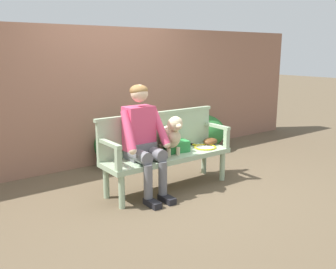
# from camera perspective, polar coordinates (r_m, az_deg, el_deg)

# --- Properties ---
(ground_plane) EXTENTS (40.00, 40.00, 0.00)m
(ground_plane) POSITION_cam_1_polar(r_m,az_deg,el_deg) (4.69, 0.00, -8.26)
(ground_plane) COLOR brown
(brick_garden_fence) EXTENTS (8.00, 0.30, 2.03)m
(brick_garden_fence) POSITION_cam_1_polar(r_m,az_deg,el_deg) (5.78, -9.47, 5.94)
(brick_garden_fence) COLOR #936651
(brick_garden_fence) RESTS_ON ground
(hedge_bush_far_right) EXTENTS (0.78, 0.66, 0.61)m
(hedge_bush_far_right) POSITION_cam_1_polar(r_m,az_deg,el_deg) (5.62, -7.48, -1.53)
(hedge_bush_far_right) COLOR #194C1E
(hedge_bush_far_right) RESTS_ON ground
(hedge_bush_mid_left) EXTENTS (0.87, 0.85, 0.61)m
(hedge_bush_mid_left) POSITION_cam_1_polar(r_m,az_deg,el_deg) (6.51, 4.97, 0.47)
(hedge_bush_mid_left) COLOR #286B2D
(hedge_bush_mid_left) RESTS_ON ground
(garden_bench) EXTENTS (1.68, 0.48, 0.44)m
(garden_bench) POSITION_cam_1_polar(r_m,az_deg,el_deg) (4.57, 0.00, -3.79)
(garden_bench) COLOR #9EB793
(garden_bench) RESTS_ON ground
(bench_backrest) EXTENTS (1.72, 0.06, 0.50)m
(bench_backrest) POSITION_cam_1_polar(r_m,az_deg,el_deg) (4.66, -1.55, 0.51)
(bench_backrest) COLOR #9EB793
(bench_backrest) RESTS_ON garden_bench
(bench_armrest_left_end) EXTENTS (0.06, 0.48, 0.28)m
(bench_armrest_left_end) POSITION_cam_1_polar(r_m,az_deg,el_deg) (4.02, -8.48, -2.41)
(bench_armrest_left_end) COLOR #9EB793
(bench_armrest_left_end) RESTS_ON garden_bench
(bench_armrest_right_end) EXTENTS (0.06, 0.48, 0.28)m
(bench_armrest_right_end) POSITION_cam_1_polar(r_m,az_deg,el_deg) (4.95, 8.07, 0.48)
(bench_armrest_right_end) COLOR #9EB793
(bench_armrest_right_end) RESTS_ON garden_bench
(person_seated) EXTENTS (0.56, 0.64, 1.31)m
(person_seated) POSITION_cam_1_polar(r_m,az_deg,el_deg) (4.28, -3.89, -0.36)
(person_seated) COLOR black
(person_seated) RESTS_ON ground
(dog_on_bench) EXTENTS (0.29, 0.49, 0.49)m
(dog_on_bench) POSITION_cam_1_polar(r_m,az_deg,el_deg) (4.50, 0.47, -0.04)
(dog_on_bench) COLOR beige
(dog_on_bench) RESTS_ON garden_bench
(tennis_racket) EXTENTS (0.35, 0.58, 0.03)m
(tennis_racket) POSITION_cam_1_polar(r_m,az_deg,el_deg) (4.89, 5.46, -1.89)
(tennis_racket) COLOR yellow
(tennis_racket) RESTS_ON garden_bench
(baseball_glove) EXTENTS (0.25, 0.21, 0.09)m
(baseball_glove) POSITION_cam_1_polar(r_m,az_deg,el_deg) (5.04, 6.53, -1.05)
(baseball_glove) COLOR brown
(baseball_glove) RESTS_ON garden_bench
(sports_bag) EXTENTS (0.30, 0.24, 0.14)m
(sports_bag) POSITION_cam_1_polar(r_m,az_deg,el_deg) (4.66, 1.36, -1.81)
(sports_bag) COLOR #2D8E42
(sports_bag) RESTS_ON garden_bench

